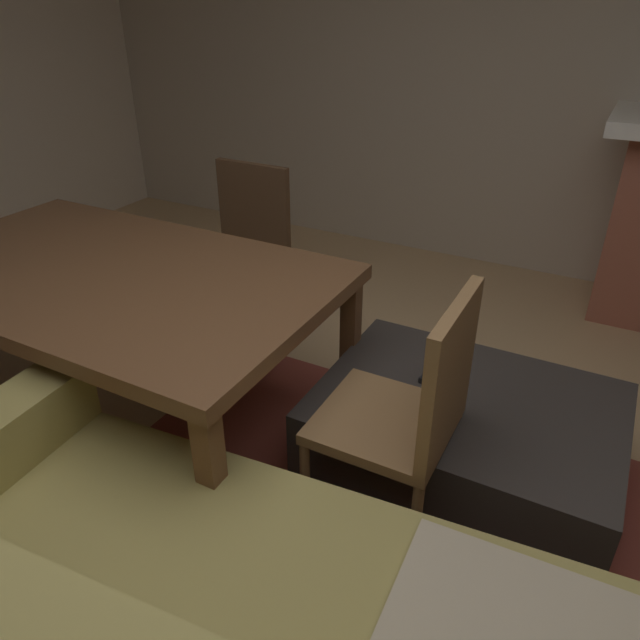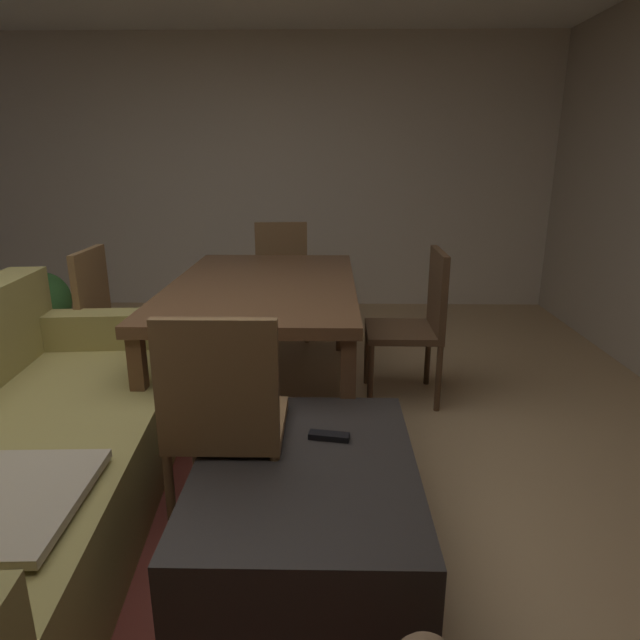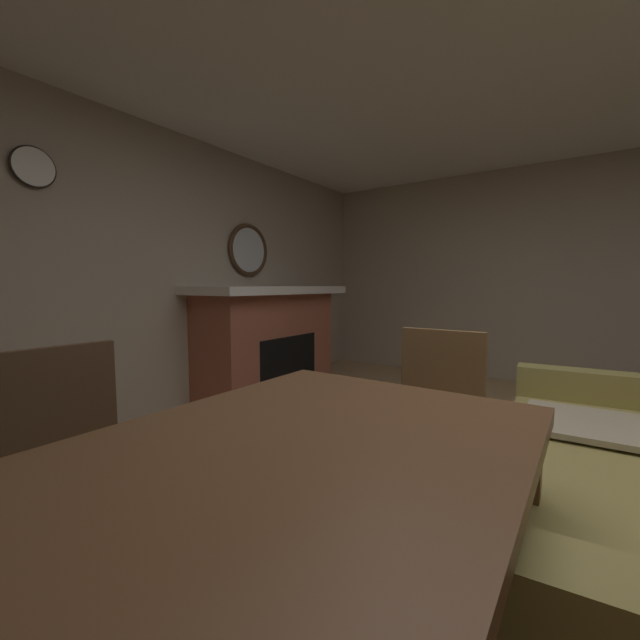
# 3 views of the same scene
# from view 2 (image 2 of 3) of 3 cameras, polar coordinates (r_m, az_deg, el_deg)

# --- Properties ---
(floor) EXTENTS (8.35, 8.35, 0.00)m
(floor) POSITION_cam_2_polar(r_m,az_deg,el_deg) (2.62, -17.78, -17.98)
(floor) COLOR tan
(wall_right_window_side) EXTENTS (0.12, 6.41, 2.56)m
(wall_right_window_side) POSITION_cam_2_polar(r_m,az_deg,el_deg) (5.57, -7.45, 14.74)
(wall_right_window_side) COLOR beige
(wall_right_window_side) RESTS_ON ground
(area_rug) EXTENTS (2.60, 2.00, 0.01)m
(area_rug) POSITION_cam_2_polar(r_m,az_deg,el_deg) (2.37, -16.25, -21.85)
(area_rug) COLOR brown
(area_rug) RESTS_ON ground
(couch) EXTENTS (2.37, 1.16, 0.87)m
(couch) POSITION_cam_2_polar(r_m,az_deg,el_deg) (2.53, -30.23, -12.94)
(couch) COLOR #9E8E4C
(couch) RESTS_ON ground
(ottoman_coffee_table) EXTENTS (1.10, 0.81, 0.39)m
(ottoman_coffee_table) POSITION_cam_2_polar(r_m,az_deg,el_deg) (2.17, -1.48, -18.94)
(ottoman_coffee_table) COLOR #2D2826
(ottoman_coffee_table) RESTS_ON ground
(tv_remote) EXTENTS (0.08, 0.17, 0.02)m
(tv_remote) POSITION_cam_2_polar(r_m,az_deg,el_deg) (2.19, 0.95, -12.04)
(tv_remote) COLOR black
(tv_remote) RESTS_ON ottoman_coffee_table
(dining_table) EXTENTS (1.84, 1.09, 0.74)m
(dining_table) POSITION_cam_2_polar(r_m,az_deg,el_deg) (3.31, -5.92, 2.89)
(dining_table) COLOR brown
(dining_table) RESTS_ON ground
(dining_chair_north) EXTENTS (0.44, 0.44, 0.93)m
(dining_chair_north) POSITION_cam_2_polar(r_m,az_deg,el_deg) (3.58, -20.93, 0.46)
(dining_chair_north) COLOR brown
(dining_chair_north) RESTS_ON ground
(dining_chair_west) EXTENTS (0.44, 0.44, 0.93)m
(dining_chair_west) POSITION_cam_2_polar(r_m,az_deg,el_deg) (2.13, -9.97, -9.54)
(dining_chair_west) COLOR brown
(dining_chair_west) RESTS_ON ground
(dining_chair_south) EXTENTS (0.45, 0.45, 0.93)m
(dining_chair_south) POSITION_cam_2_polar(r_m,az_deg,el_deg) (3.36, 10.22, 0.32)
(dining_chair_south) COLOR #513823
(dining_chair_south) RESTS_ON ground
(dining_chair_east) EXTENTS (0.47, 0.47, 0.93)m
(dining_chair_east) POSITION_cam_2_polar(r_m,az_deg,el_deg) (4.61, -4.04, 4.99)
(dining_chair_east) COLOR brown
(dining_chair_east) RESTS_ON ground
(potted_plant) EXTENTS (0.42, 0.42, 0.58)m
(potted_plant) POSITION_cam_2_polar(r_m,az_deg,el_deg) (4.90, -26.89, 1.62)
(potted_plant) COLOR beige
(potted_plant) RESTS_ON ground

